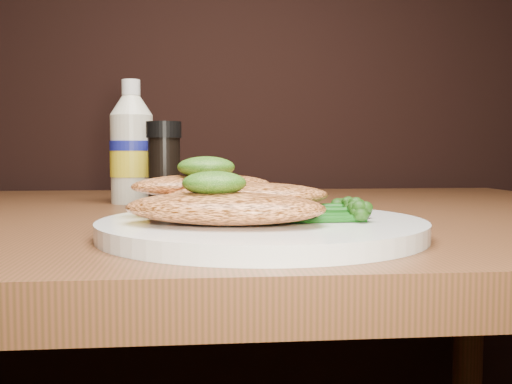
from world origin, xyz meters
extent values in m
cylinder|color=white|center=(0.07, 0.82, 0.76)|extent=(0.29, 0.29, 0.01)
ellipsoid|color=#EF8A4C|center=(0.03, 0.79, 0.78)|extent=(0.18, 0.13, 0.03)
ellipsoid|color=#EF8A4C|center=(0.06, 0.83, 0.79)|extent=(0.15, 0.09, 0.02)
ellipsoid|color=#EF8A4C|center=(0.02, 0.86, 0.79)|extent=(0.15, 0.11, 0.02)
ellipsoid|color=#0E3608|center=(0.03, 0.79, 0.80)|extent=(0.06, 0.05, 0.02)
ellipsoid|color=#0E3608|center=(0.02, 0.85, 0.81)|extent=(0.06, 0.06, 0.02)
camera|label=1|loc=(0.01, 0.31, 0.82)|focal=41.14mm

